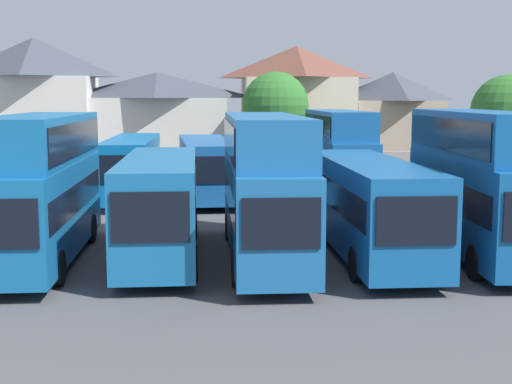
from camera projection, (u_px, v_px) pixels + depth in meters
The scene contains 17 objects.
ground at pixel (237, 191), 43.06m from camera, with size 140.00×140.00×0.00m, color #4C4C4F.
depot_boundary_wall at pixel (231, 165), 50.17m from camera, with size 56.00×0.50×1.80m, color gray.
bus_1 at pixel (39, 180), 24.38m from camera, with size 2.69×10.68×5.04m.
bus_2 at pixel (160, 201), 25.00m from camera, with size 2.61×10.56×3.56m.
bus_3 at pixel (264, 179), 24.75m from camera, with size 2.59×11.45×5.03m.
bus_4 at pixel (369, 202), 25.23m from camera, with size 2.70×11.22×3.42m.
bus_5 at pixel (478, 175), 25.22m from camera, with size 3.04×10.81×5.16m.
bus_6 at pixel (132, 164), 39.74m from camera, with size 2.56×11.65×3.38m.
bus_7 at pixel (206, 165), 39.79m from camera, with size 3.20×11.49×3.30m.
bus_8 at pixel (267, 162), 40.02m from camera, with size 3.00×11.11×3.54m.
bus_9 at pixel (339, 149), 40.41m from camera, with size 2.68×10.27×4.88m.
house_terrace_left at pixel (35, 103), 55.53m from camera, with size 9.33×6.90×10.20m.
house_terrace_centre at pixel (158, 119), 56.94m from camera, with size 11.32×7.07×7.59m.
house_terrace_right at pixel (296, 105), 58.12m from camera, with size 8.98×7.95×9.74m.
house_terrace_far_right at pixel (392, 118), 58.96m from camera, with size 7.44×6.76×7.68m.
tree_behind_wall at pixel (508, 111), 49.17m from camera, with size 5.04×5.04×7.20m.
tree_right_of_lot at pixel (276, 105), 52.36m from camera, with size 4.90×4.90×7.50m.
Camera 1 is at (-2.17, -24.65, 5.65)m, focal length 50.14 mm.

